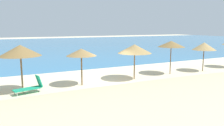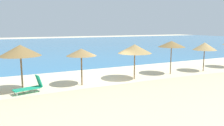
# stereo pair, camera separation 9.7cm
# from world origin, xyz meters

# --- Properties ---
(ground_plane) EXTENTS (160.00, 160.00, 0.00)m
(ground_plane) POSITION_xyz_m (0.00, 0.00, 0.00)
(ground_plane) COLOR beige
(sea_water) EXTENTS (160.00, 62.45, 0.01)m
(sea_water) POSITION_xyz_m (0.00, 37.50, 0.00)
(sea_water) COLOR teal
(sea_water) RESTS_ON ground_plane
(beach_umbrella_3) EXTENTS (2.49, 2.49, 2.93)m
(beach_umbrella_3) POSITION_xyz_m (-5.91, 1.14, 2.58)
(beach_umbrella_3) COLOR brown
(beach_umbrella_3) RESTS_ON ground_plane
(beach_umbrella_4) EXTENTS (2.06, 2.06, 2.54)m
(beach_umbrella_4) POSITION_xyz_m (-2.08, 1.03, 2.28)
(beach_umbrella_4) COLOR brown
(beach_umbrella_4) RESTS_ON ground_plane
(beach_umbrella_5) EXTENTS (2.57, 2.57, 2.69)m
(beach_umbrella_5) POSITION_xyz_m (2.11, 0.92, 2.35)
(beach_umbrella_5) COLOR brown
(beach_umbrella_5) RESTS_ON ground_plane
(beach_umbrella_6) EXTENTS (2.26, 2.26, 2.83)m
(beach_umbrella_6) POSITION_xyz_m (5.89, 1.17, 2.57)
(beach_umbrella_6) COLOR brown
(beach_umbrella_6) RESTS_ON ground_plane
(beach_umbrella_7) EXTENTS (2.08, 2.08, 2.62)m
(beach_umbrella_7) POSITION_xyz_m (9.45, 0.84, 2.27)
(beach_umbrella_7) COLOR brown
(beach_umbrella_7) RESTS_ON ground_plane
(lounge_chair_0) EXTENTS (1.78, 0.94, 1.03)m
(lounge_chair_0) POSITION_xyz_m (-5.49, 0.68, 0.39)
(lounge_chair_0) COLOR #199972
(lounge_chair_0) RESTS_ON ground_plane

